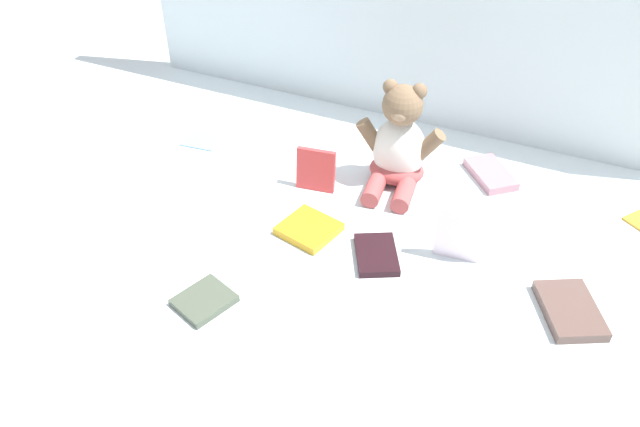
{
  "coord_description": "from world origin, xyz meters",
  "views": [
    {
      "loc": [
        0.39,
        -0.9,
        0.8
      ],
      "look_at": [
        0.02,
        -0.1,
        0.1
      ],
      "focal_mm": 34.91,
      "sensor_mm": 36.0,
      "label": 1
    }
  ],
  "objects_px": {
    "book_case_2": "(490,174)",
    "book_case_7": "(570,310)",
    "book_case_5": "(309,229)",
    "book_case_6": "(460,234)",
    "book_case_4": "(316,170)",
    "book_case_0": "(376,255)",
    "book_case_3": "(204,301)",
    "book_case_1": "(208,133)",
    "teddy_bear": "(398,147)"
  },
  "relations": [
    {
      "from": "book_case_2",
      "to": "book_case_7",
      "type": "height_order",
      "value": "same"
    },
    {
      "from": "book_case_5",
      "to": "book_case_6",
      "type": "xyz_separation_m",
      "value": [
        0.29,
        0.05,
        0.05
      ]
    },
    {
      "from": "book_case_5",
      "to": "book_case_7",
      "type": "relative_size",
      "value": 0.8
    },
    {
      "from": "book_case_4",
      "to": "book_case_5",
      "type": "bearing_deg",
      "value": -78.52
    },
    {
      "from": "book_case_0",
      "to": "book_case_7",
      "type": "relative_size",
      "value": 0.85
    },
    {
      "from": "book_case_3",
      "to": "book_case_7",
      "type": "distance_m",
      "value": 0.63
    },
    {
      "from": "book_case_1",
      "to": "book_case_3",
      "type": "height_order",
      "value": "book_case_3"
    },
    {
      "from": "book_case_3",
      "to": "book_case_5",
      "type": "relative_size",
      "value": 0.89
    },
    {
      "from": "book_case_2",
      "to": "book_case_4",
      "type": "relative_size",
      "value": 1.34
    },
    {
      "from": "book_case_1",
      "to": "book_case_7",
      "type": "distance_m",
      "value": 0.92
    },
    {
      "from": "book_case_5",
      "to": "book_case_4",
      "type": "bearing_deg",
      "value": -146.96
    },
    {
      "from": "book_case_5",
      "to": "book_case_0",
      "type": "bearing_deg",
      "value": 97.98
    },
    {
      "from": "book_case_6",
      "to": "book_case_2",
      "type": "bearing_deg",
      "value": 83.72
    },
    {
      "from": "book_case_1",
      "to": "book_case_6",
      "type": "relative_size",
      "value": 1.19
    },
    {
      "from": "book_case_2",
      "to": "book_case_4",
      "type": "xyz_separation_m",
      "value": [
        -0.34,
        -0.2,
        0.04
      ]
    },
    {
      "from": "book_case_3",
      "to": "book_case_5",
      "type": "xyz_separation_m",
      "value": [
        0.08,
        0.25,
        0.0
      ]
    },
    {
      "from": "book_case_1",
      "to": "book_case_3",
      "type": "relative_size",
      "value": 1.46
    },
    {
      "from": "book_case_2",
      "to": "book_case_6",
      "type": "relative_size",
      "value": 1.12
    },
    {
      "from": "book_case_1",
      "to": "book_case_6",
      "type": "height_order",
      "value": "book_case_6"
    },
    {
      "from": "teddy_bear",
      "to": "book_case_5",
      "type": "distance_m",
      "value": 0.27
    },
    {
      "from": "book_case_2",
      "to": "book_case_3",
      "type": "height_order",
      "value": "book_case_2"
    },
    {
      "from": "book_case_1",
      "to": "book_case_7",
      "type": "height_order",
      "value": "book_case_7"
    },
    {
      "from": "book_case_0",
      "to": "book_case_3",
      "type": "bearing_deg",
      "value": 18.06
    },
    {
      "from": "book_case_3",
      "to": "book_case_4",
      "type": "height_order",
      "value": "book_case_4"
    },
    {
      "from": "book_case_3",
      "to": "book_case_5",
      "type": "height_order",
      "value": "book_case_5"
    },
    {
      "from": "teddy_bear",
      "to": "book_case_2",
      "type": "relative_size",
      "value": 1.84
    },
    {
      "from": "book_case_4",
      "to": "book_case_5",
      "type": "relative_size",
      "value": 0.91
    },
    {
      "from": "book_case_1",
      "to": "book_case_4",
      "type": "xyz_separation_m",
      "value": [
        0.33,
        -0.09,
        0.04
      ]
    },
    {
      "from": "book_case_1",
      "to": "book_case_5",
      "type": "distance_m",
      "value": 0.45
    },
    {
      "from": "book_case_5",
      "to": "teddy_bear",
      "type": "bearing_deg",
      "value": 171.07
    },
    {
      "from": "teddy_bear",
      "to": "book_case_2",
      "type": "distance_m",
      "value": 0.23
    },
    {
      "from": "book_case_5",
      "to": "book_case_6",
      "type": "height_order",
      "value": "book_case_6"
    },
    {
      "from": "book_case_0",
      "to": "book_case_7",
      "type": "distance_m",
      "value": 0.35
    },
    {
      "from": "book_case_6",
      "to": "book_case_0",
      "type": "bearing_deg",
      "value": -160.73
    },
    {
      "from": "book_case_4",
      "to": "book_case_6",
      "type": "distance_m",
      "value": 0.35
    },
    {
      "from": "teddy_bear",
      "to": "book_case_7",
      "type": "xyz_separation_m",
      "value": [
        0.4,
        -0.25,
        -0.08
      ]
    },
    {
      "from": "teddy_bear",
      "to": "book_case_2",
      "type": "height_order",
      "value": "teddy_bear"
    },
    {
      "from": "book_case_3",
      "to": "book_case_6",
      "type": "relative_size",
      "value": 0.82
    },
    {
      "from": "book_case_4",
      "to": "teddy_bear",
      "type": "bearing_deg",
      "value": 25.4
    },
    {
      "from": "book_case_1",
      "to": "book_case_4",
      "type": "relative_size",
      "value": 1.44
    },
    {
      "from": "book_case_0",
      "to": "book_case_4",
      "type": "height_order",
      "value": "book_case_4"
    },
    {
      "from": "teddy_bear",
      "to": "book_case_3",
      "type": "relative_size",
      "value": 2.51
    },
    {
      "from": "book_case_2",
      "to": "book_case_5",
      "type": "height_order",
      "value": "book_case_2"
    },
    {
      "from": "teddy_bear",
      "to": "book_case_6",
      "type": "distance_m",
      "value": 0.27
    },
    {
      "from": "book_case_1",
      "to": "book_case_4",
      "type": "bearing_deg",
      "value": 158.66
    },
    {
      "from": "book_case_6",
      "to": "book_case_7",
      "type": "xyz_separation_m",
      "value": [
        0.21,
        -0.06,
        -0.05
      ]
    },
    {
      "from": "teddy_bear",
      "to": "book_case_3",
      "type": "distance_m",
      "value": 0.53
    },
    {
      "from": "teddy_bear",
      "to": "book_case_6",
      "type": "height_order",
      "value": "teddy_bear"
    },
    {
      "from": "book_case_0",
      "to": "book_case_2",
      "type": "xyz_separation_m",
      "value": [
        0.14,
        0.35,
        0.0
      ]
    },
    {
      "from": "book_case_0",
      "to": "book_case_6",
      "type": "height_order",
      "value": "book_case_6"
    }
  ]
}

